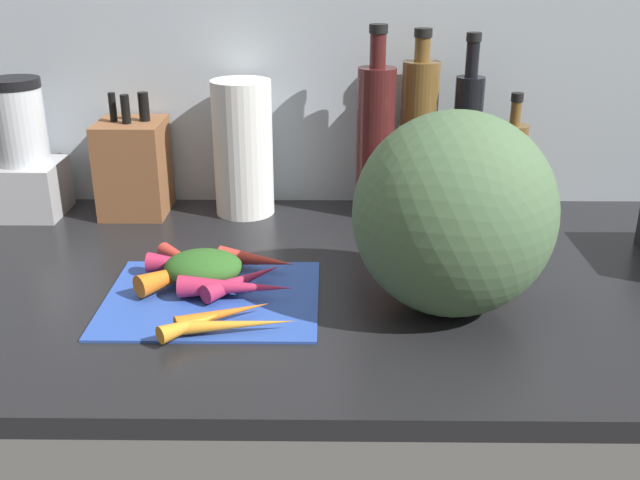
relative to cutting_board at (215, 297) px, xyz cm
name	(u,v)px	position (x,y,z in cm)	size (l,w,h in cm)	color
ground_plane	(330,282)	(17.61, 9.65, -1.90)	(170.00, 80.00, 3.00)	black
wall_back	(331,54)	(17.61, 48.15, 29.60)	(170.00, 3.00, 60.00)	#ADB7C1
cutting_board	(215,297)	(0.00, 0.00, 0.00)	(32.39, 26.69, 0.80)	#2D51B7
carrot_0	(191,262)	(-5.26, 9.60, 1.67)	(2.54, 2.54, 14.25)	red
carrot_1	(227,314)	(2.93, -8.18, 1.50)	(2.21, 2.21, 14.00)	orange
carrot_2	(196,324)	(-0.82, -11.56, 1.67)	(2.54, 2.54, 10.09)	orange
carrot_3	(241,325)	(5.27, -11.19, 1.41)	(2.02, 2.02, 16.08)	orange
carrot_4	(260,260)	(6.05, 9.41, 2.01)	(3.22, 3.22, 13.10)	red
carrot_5	(239,287)	(3.87, -0.91, 2.12)	(3.45, 3.45, 17.35)	#B2264C
carrot_6	(183,264)	(-6.20, 7.74, 2.08)	(3.36, 3.36, 10.64)	#B2264C
carrot_7	(188,271)	(-4.88, 4.64, 2.17)	(3.54, 3.54, 16.42)	orange
carrot_8	(246,280)	(4.64, 2.21, 1.86)	(2.92, 2.92, 14.60)	#B2264C
carrot_greens_pile	(206,267)	(-1.81, 4.40, 3.00)	(12.28, 9.45, 5.20)	#2D6023
winter_squash	(457,215)	(35.48, -2.35, 14.41)	(28.94, 27.08, 29.62)	#4C6B47
knife_block	(136,167)	(-20.74, 39.12, 9.05)	(12.59, 13.62, 24.03)	brown
blender_appliance	(27,158)	(-41.56, 37.62, 11.21)	(13.04, 13.04, 26.99)	#B2B2B7
paper_towel_roll	(245,148)	(1.01, 39.15, 12.82)	(11.58, 11.58, 26.43)	white
bottle_0	(378,139)	(26.72, 38.22, 14.95)	(7.32, 7.32, 36.77)	#471919
bottle_1	(420,135)	(35.29, 41.43, 15.08)	(7.22, 7.22, 35.71)	brown
bottle_2	(468,142)	(44.44, 39.52, 14.19)	(5.55, 5.55, 35.17)	black
bottle_3	(512,168)	(53.12, 37.96, 9.28)	(5.65, 5.65, 24.38)	brown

